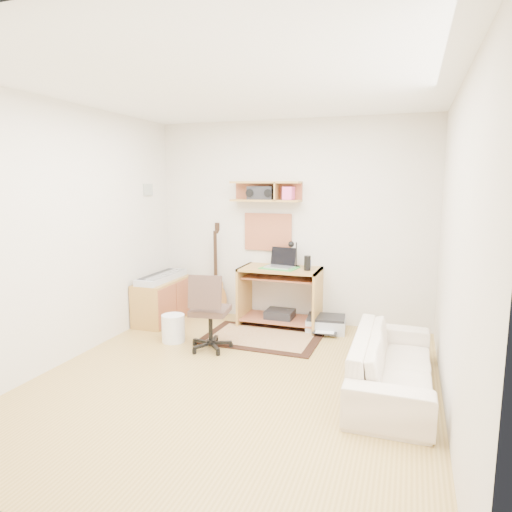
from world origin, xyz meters
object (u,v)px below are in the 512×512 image
(desk, at_px, (280,297))
(cabinet, at_px, (162,300))
(sofa, at_px, (393,354))
(printer, at_px, (326,324))
(task_chair, at_px, (210,311))

(desk, relative_size, cabinet, 1.11)
(desk, relative_size, sofa, 0.59)
(desk, bearing_deg, cabinet, -168.46)
(desk, distance_m, sofa, 2.04)
(sofa, bearing_deg, desk, 44.71)
(sofa, bearing_deg, printer, 30.53)
(task_chair, bearing_deg, desk, 57.02)
(task_chair, distance_m, cabinet, 1.28)
(printer, bearing_deg, sofa, -65.27)
(printer, bearing_deg, desk, 170.74)
(task_chair, distance_m, sofa, 1.97)
(task_chair, relative_size, sofa, 0.51)
(desk, bearing_deg, sofa, -45.29)
(task_chair, xyz_separation_m, printer, (1.09, 1.02, -0.35))
(cabinet, bearing_deg, desk, 11.54)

